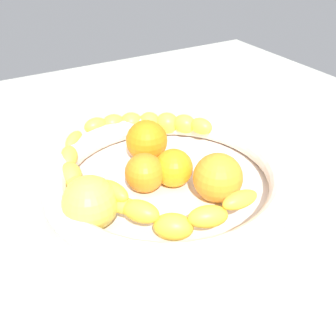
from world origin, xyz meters
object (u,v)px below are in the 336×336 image
orange_mid_right (174,168)px  apple_yellow (90,203)px  fruit_bowl (168,181)px  orange_rear (147,141)px  banana_draped_left (149,124)px  banana_draped_right (82,177)px  orange_front (145,173)px  orange_mid_left (218,178)px  banana_arching_top (174,213)px

orange_mid_right → apple_yellow: (-2.38, 13.07, 0.69)cm
fruit_bowl → orange_rear: 8.34cm
banana_draped_left → orange_mid_right: bearing=166.0°
fruit_bowl → orange_mid_right: size_ratio=6.36×
banana_draped_right → orange_front: 8.49cm
banana_draped_right → orange_mid_left: bearing=-125.1°
banana_arching_top → orange_mid_right: 9.97cm
fruit_bowl → banana_draped_right: size_ratio=1.45×
banana_draped_left → apple_yellow: 23.31cm
banana_arching_top → orange_front: same height
banana_arching_top → orange_front: size_ratio=2.97×
banana_draped_right → orange_front: (-3.89, -7.53, 0.41)cm
orange_front → orange_mid_left: bearing=-131.7°
orange_mid_right → apple_yellow: size_ratio=0.80×
orange_mid_left → orange_rear: 14.06cm
banana_arching_top → fruit_bowl: bearing=-25.8°
orange_front → banana_draped_right: bearing=62.7°
banana_draped_right → banana_arching_top: banana_arching_top is taller
apple_yellow → orange_mid_left: bearing=-101.2°
orange_mid_left → apple_yellow: size_ratio=0.97×
banana_arching_top → apple_yellow: 10.12cm
orange_mid_left → banana_draped_left: bearing=-0.4°
orange_mid_right → orange_rear: 8.04cm
banana_draped_right → banana_arching_top: 14.96cm
fruit_bowl → banana_draped_left: (13.92, -4.40, 1.71)cm
fruit_bowl → orange_mid_left: 7.53cm
fruit_bowl → orange_mid_left: orange_mid_left is taller
apple_yellow → banana_arching_top: bearing=-127.8°
banana_draped_right → banana_arching_top: size_ratio=1.46×
banana_draped_left → orange_mid_left: (-19.61, 0.14, 0.78)cm
banana_arching_top → orange_mid_left: orange_mid_left is taller
banana_draped_right → orange_rear: bearing=-74.8°
banana_arching_top → orange_front: 9.62cm
banana_draped_right → orange_mid_left: size_ratio=3.58×
orange_mid_left → apple_yellow: (3.24, 16.43, 0.09)cm
banana_arching_top → orange_mid_right: (8.57, -5.08, -0.27)cm
orange_front → apple_yellow: apple_yellow is taller
orange_front → orange_mid_right: (-0.98, -4.06, -0.03)cm
orange_mid_right → orange_front: bearing=76.4°
banana_draped_left → banana_draped_right: size_ratio=0.80×
orange_mid_left → orange_front: bearing=48.3°
banana_draped_right → orange_mid_right: orange_mid_right is taller
orange_front → orange_mid_left: size_ratio=0.83×
fruit_bowl → apple_yellow: bearing=101.4°
banana_draped_left → banana_arching_top: bearing=159.2°
orange_front → apple_yellow: bearing=110.4°
banana_arching_top → orange_rear: bearing=-16.9°
fruit_bowl → orange_rear: orange_rear is taller
banana_draped_left → apple_yellow: (-16.37, 16.57, 0.88)cm
banana_draped_right → orange_mid_right: bearing=-112.8°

